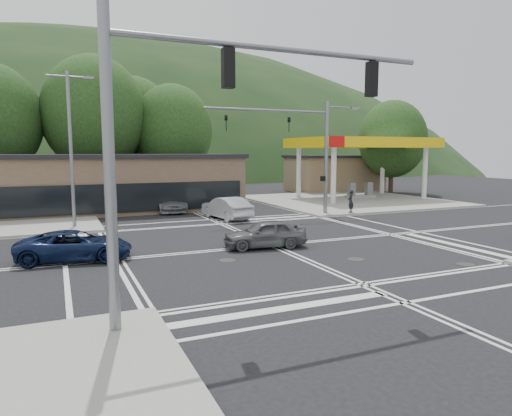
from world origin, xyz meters
name	(u,v)px	position (x,y,z in m)	size (l,w,h in m)	color
ground	(272,245)	(0.00, 0.00, 0.00)	(120.00, 120.00, 0.00)	black
sidewalk_ne	(349,200)	(15.00, 15.00, 0.07)	(16.00, 16.00, 0.15)	gray
gas_station_canopy	(361,146)	(16.99, 15.99, 5.04)	(12.32, 8.34, 5.75)	silver
convenience_store	(334,174)	(20.00, 25.00, 1.90)	(10.00, 6.00, 3.80)	#846B4F
commercial_row	(76,185)	(-8.00, 17.00, 2.00)	(24.00, 8.00, 4.00)	brown
hill_north	(101,172)	(0.00, 90.00, 0.00)	(252.00, 126.00, 140.00)	#1A3216
tree_n_b	(94,114)	(-6.00, 24.00, 7.79)	(9.00, 9.00, 12.98)	#382619
tree_n_c	(172,131)	(1.00, 24.00, 6.49)	(7.60, 7.60, 10.87)	#382619
tree_n_e	(133,125)	(-2.00, 28.00, 7.14)	(8.40, 8.40, 11.98)	#382619
tree_ne	(392,139)	(24.00, 20.00, 5.84)	(7.20, 7.20, 9.99)	#382619
streetlight_nw	(72,142)	(-8.44, 9.00, 5.05)	(2.50, 0.25, 9.00)	slate
signal_mast_ne	(311,143)	(6.95, 8.20, 5.07)	(11.65, 0.30, 8.00)	slate
signal_mast_sw	(184,126)	(-6.39, -8.20, 5.12)	(9.14, 0.28, 8.00)	slate
car_blue_west	(75,246)	(-8.79, 0.50, 0.63)	(2.09, 4.53, 1.26)	#0D193C
car_grey_center	(265,234)	(-0.51, -0.30, 0.66)	(1.56, 3.88, 1.32)	#57595B
car_queue_a	(226,208)	(1.00, 9.07, 0.74)	(1.58, 4.52, 1.49)	#B8B9BF
car_queue_b	(194,193)	(1.69, 19.26, 0.85)	(2.01, 5.00, 1.70)	silver
car_northbound	(168,202)	(-1.72, 14.59, 0.74)	(2.08, 5.11, 1.48)	slate
pedestrian	(351,201)	(9.87, 7.50, 0.97)	(0.60, 0.39, 1.64)	black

